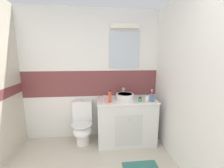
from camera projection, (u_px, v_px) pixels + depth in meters
wall_back_tiled at (92, 75)px, 2.84m from camera, size 3.20×0.20×2.50m
wall_right_plain at (199, 88)px, 1.76m from camera, size 0.10×3.48×2.50m
vanity_cabinet at (126, 120)px, 2.74m from camera, size 1.07×0.58×0.85m
sink_basin at (125, 96)px, 2.64m from camera, size 0.32×0.37×0.19m
toilet at (82, 124)px, 2.71m from camera, size 0.37×0.50×0.81m
toothbrush_cup at (152, 98)px, 2.52m from camera, size 0.08×0.08×0.22m
soap_dispenser at (147, 98)px, 2.52m from camera, size 0.06×0.06×0.15m
shampoo_bottle_tall at (110, 97)px, 2.44m from camera, size 0.06×0.06×0.22m
hair_gel_jar at (140, 100)px, 2.50m from camera, size 0.07×0.07×0.08m
toothpaste_tube_upright at (104, 99)px, 2.43m from camera, size 0.04×0.04×0.16m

